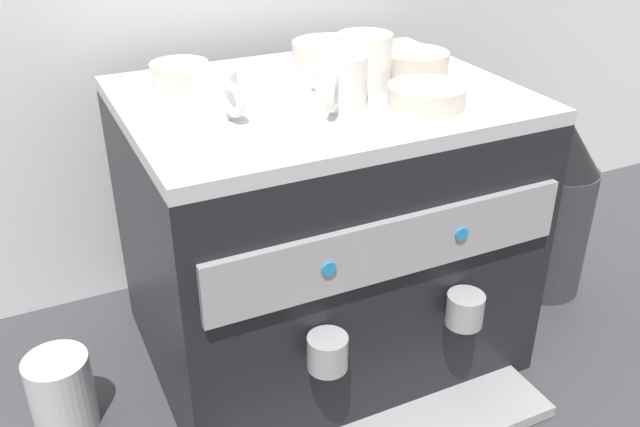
# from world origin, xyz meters

# --- Properties ---
(ground_plane) EXTENTS (4.00, 4.00, 0.00)m
(ground_plane) POSITION_xyz_m (0.00, 0.00, 0.00)
(ground_plane) COLOR #38383D
(espresso_machine) EXTENTS (0.59, 0.57, 0.47)m
(espresso_machine) POSITION_xyz_m (0.00, -0.00, 0.24)
(espresso_machine) COLOR black
(espresso_machine) RESTS_ON ground_plane
(ceramic_cup_0) EXTENTS (0.07, 0.10, 0.06)m
(ceramic_cup_0) POSITION_xyz_m (-0.17, -0.03, 0.51)
(ceramic_cup_0) COLOR white
(ceramic_cup_0) RESTS_ON espresso_machine
(ceramic_cup_1) EXTENTS (0.13, 0.08, 0.08)m
(ceramic_cup_1) POSITION_xyz_m (0.06, -0.01, 0.52)
(ceramic_cup_1) COLOR white
(ceramic_cup_1) RESTS_ON espresso_machine
(ceramic_cup_2) EXTENTS (0.09, 0.10, 0.07)m
(ceramic_cup_2) POSITION_xyz_m (-0.01, -0.07, 0.51)
(ceramic_cup_2) COLOR white
(ceramic_cup_2) RESTS_ON espresso_machine
(ceramic_bowl_0) EXTENTS (0.13, 0.13, 0.04)m
(ceramic_bowl_0) POSITION_xyz_m (0.08, 0.12, 0.49)
(ceramic_bowl_0) COLOR beige
(ceramic_bowl_0) RESTS_ON espresso_machine
(ceramic_bowl_1) EXTENTS (0.11, 0.11, 0.03)m
(ceramic_bowl_1) POSITION_xyz_m (0.11, -0.12, 0.49)
(ceramic_bowl_1) COLOR beige
(ceramic_bowl_1) RESTS_ON espresso_machine
(ceramic_bowl_2) EXTENTS (0.09, 0.09, 0.03)m
(ceramic_bowl_2) POSITION_xyz_m (-0.18, 0.13, 0.49)
(ceramic_bowl_2) COLOR beige
(ceramic_bowl_2) RESTS_ON espresso_machine
(ceramic_bowl_3) EXTENTS (0.11, 0.11, 0.04)m
(ceramic_bowl_3) POSITION_xyz_m (0.17, 0.01, 0.49)
(ceramic_bowl_3) COLOR beige
(ceramic_bowl_3) RESTS_ON espresso_machine
(coffee_grinder) EXTENTS (0.15, 0.15, 0.37)m
(coffee_grinder) POSITION_xyz_m (0.49, -0.04, 0.18)
(coffee_grinder) COLOR #333338
(coffee_grinder) RESTS_ON ground_plane
(milk_pitcher) EXTENTS (0.10, 0.10, 0.13)m
(milk_pitcher) POSITION_xyz_m (-0.45, -0.02, 0.06)
(milk_pitcher) COLOR #B7B7BC
(milk_pitcher) RESTS_ON ground_plane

